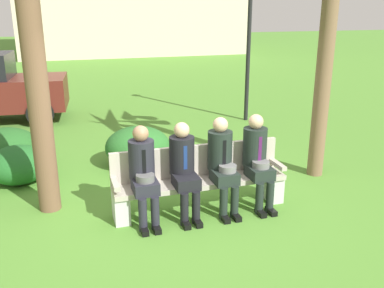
# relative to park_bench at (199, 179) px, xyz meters

# --- Properties ---
(ground_plane) EXTENTS (80.00, 80.00, 0.00)m
(ground_plane) POSITION_rel_park_bench_xyz_m (-0.27, 0.18, -0.44)
(ground_plane) COLOR #50892F
(park_bench) EXTENTS (2.44, 0.44, 0.90)m
(park_bench) POSITION_rel_park_bench_xyz_m (0.00, 0.00, 0.00)
(park_bench) COLOR #B7AD9E
(park_bench) RESTS_ON ground
(seated_man_leftmost) EXTENTS (0.34, 0.72, 1.29)m
(seated_man_leftmost) POSITION_rel_park_bench_xyz_m (-0.81, -0.14, 0.28)
(seated_man_leftmost) COLOR #23232D
(seated_man_leftmost) RESTS_ON ground
(seated_man_centerleft) EXTENTS (0.34, 0.72, 1.29)m
(seated_man_centerleft) POSITION_rel_park_bench_xyz_m (-0.26, -0.13, 0.28)
(seated_man_centerleft) COLOR black
(seated_man_centerleft) RESTS_ON ground
(seated_man_centerright) EXTENTS (0.34, 0.72, 1.32)m
(seated_man_centerright) POSITION_rel_park_bench_xyz_m (0.29, -0.13, 0.29)
(seated_man_centerright) COLOR #1E2823
(seated_man_centerright) RESTS_ON ground
(seated_man_rightmost) EXTENTS (0.34, 0.72, 1.32)m
(seated_man_rightmost) POSITION_rel_park_bench_xyz_m (0.81, -0.13, 0.29)
(seated_man_rightmost) COLOR #1E2823
(seated_man_rightmost) RESTS_ON ground
(shrub_near_bench) EXTENTS (0.99, 0.91, 0.62)m
(shrub_near_bench) POSITION_rel_park_bench_xyz_m (-2.51, 1.74, -0.13)
(shrub_near_bench) COLOR #205E24
(shrub_near_bench) RESTS_ON ground
(shrub_mid_lawn) EXTENTS (1.16, 1.06, 0.72)m
(shrub_mid_lawn) POSITION_rel_park_bench_xyz_m (-0.52, 1.92, -0.08)
(shrub_mid_lawn) COLOR #286426
(shrub_mid_lawn) RESTS_ON ground
(shrub_far_lawn) EXTENTS (1.17, 1.07, 0.73)m
(shrub_far_lawn) POSITION_rel_park_bench_xyz_m (-2.76, 2.50, -0.07)
(shrub_far_lawn) COLOR #245A22
(shrub_far_lawn) RESTS_ON ground
(street_lamp) EXTENTS (0.24, 0.24, 3.79)m
(street_lamp) POSITION_rel_park_bench_xyz_m (2.69, 4.35, 1.87)
(street_lamp) COLOR black
(street_lamp) RESTS_ON ground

